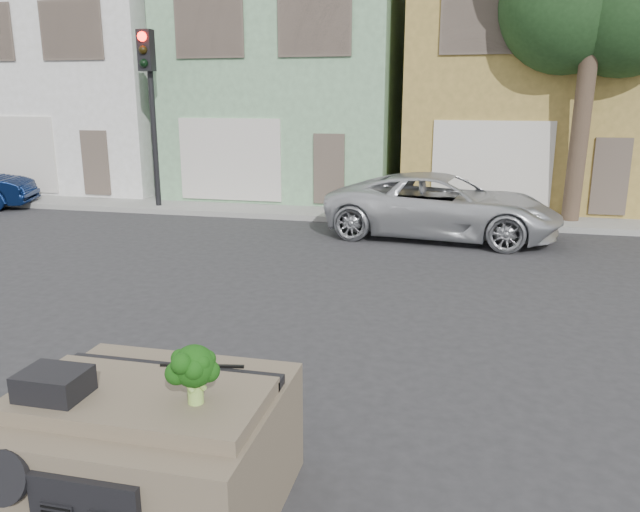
% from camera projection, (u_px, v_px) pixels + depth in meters
% --- Properties ---
extents(ground_plane, '(120.00, 120.00, 0.00)m').
position_uv_depth(ground_plane, '(269.00, 361.00, 7.96)').
color(ground_plane, '#303033').
rests_on(ground_plane, ground).
extents(sidewalk, '(40.00, 3.00, 0.15)m').
position_uv_depth(sidewalk, '(382.00, 211.00, 17.84)').
color(sidewalk, gray).
rests_on(sidewalk, ground).
extents(townhouse_white, '(7.20, 8.20, 7.55)m').
position_uv_depth(townhouse_white, '(104.00, 82.00, 23.13)').
color(townhouse_white, white).
rests_on(townhouse_white, ground).
extents(townhouse_mint, '(7.20, 8.20, 7.55)m').
position_uv_depth(townhouse_mint, '(299.00, 81.00, 21.46)').
color(townhouse_mint, '#80B084').
rests_on(townhouse_mint, ground).
extents(townhouse_tan, '(7.20, 8.20, 7.55)m').
position_uv_depth(townhouse_tan, '(527.00, 80.00, 19.79)').
color(townhouse_tan, '#A58941').
rests_on(townhouse_tan, ground).
extents(silver_pickup, '(5.69, 3.12, 1.51)m').
position_uv_depth(silver_pickup, '(441.00, 237.00, 14.96)').
color(silver_pickup, silver).
rests_on(silver_pickup, ground).
extents(traffic_signal, '(0.40, 0.40, 5.10)m').
position_uv_depth(traffic_signal, '(152.00, 122.00, 17.72)').
color(traffic_signal, black).
rests_on(traffic_signal, ground).
extents(tree_near, '(4.40, 4.00, 8.50)m').
position_uv_depth(tree_near, '(588.00, 55.00, 15.02)').
color(tree_near, '#1E3D1C').
rests_on(tree_near, ground).
extents(car_dashboard, '(2.00, 1.80, 1.12)m').
position_uv_depth(car_dashboard, '(154.00, 447.00, 4.99)').
color(car_dashboard, '#6A5D4A').
rests_on(car_dashboard, ground).
extents(instrument_hump, '(0.48, 0.38, 0.20)m').
position_uv_depth(instrument_hump, '(54.00, 384.00, 4.63)').
color(instrument_hump, black).
rests_on(instrument_hump, car_dashboard).
extents(wiper_arm, '(0.69, 0.15, 0.02)m').
position_uv_depth(wiper_arm, '(202.00, 366.00, 5.15)').
color(wiper_arm, black).
rests_on(wiper_arm, car_dashboard).
extents(broccoli, '(0.53, 0.53, 0.46)m').
position_uv_depth(broccoli, '(195.00, 374.00, 4.49)').
color(broccoli, '#113B0C').
rests_on(broccoli, car_dashboard).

